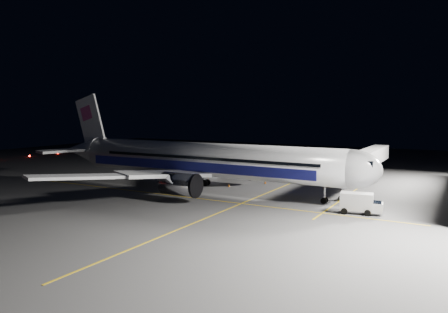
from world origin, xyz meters
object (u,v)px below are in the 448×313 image
Objects in this scene: airliner at (199,160)px; jet_bridge at (363,160)px; safety_cone_a at (208,180)px; safety_cone_b at (265,182)px; safety_cone_c at (229,185)px; service_truck at (361,203)px; baggage_tug at (216,169)px.

jet_bridge is at bearing 38.04° from airliner.
jet_bridge is at bearing 19.24° from safety_cone_a.
jet_bridge reaches higher than safety_cone_b.
safety_cone_c is (6.42, -3.51, -0.01)m from safety_cone_a.
airliner is at bearing 162.91° from service_truck.
safety_cone_a is (-26.66, -9.31, -4.30)m from jet_bridge.
jet_bridge is at bearing -13.77° from baggage_tug.
jet_bridge is at bearing 92.34° from service_truck.
airliner is 110.96× the size of safety_cone_c.
jet_bridge is 6.12× the size of service_truck.
safety_cone_b is 1.11× the size of safety_cone_c.
safety_cone_b is at bearing -38.51° from baggage_tug.
safety_cone_c is (10.65, -13.57, -0.61)m from baggage_tug.
baggage_tug is 5.47× the size of safety_cone_c.
safety_cone_b is at bearing 58.40° from airliner.
airliner reaches higher than safety_cone_b.
service_truck is at bearing -36.95° from safety_cone_b.
jet_bridge reaches higher than safety_cone_a.
baggage_tug is (-30.89, 0.76, -3.69)m from jet_bridge.
baggage_tug is 10.93m from safety_cone_a.
airliner is 29.31m from jet_bridge.
baggage_tug reaches higher than safety_cone_c.
safety_cone_a is at bearing -79.56° from baggage_tug.
safety_cone_c is at bearing -124.14° from safety_cone_b.
safety_cone_b is (7.08, 11.50, -4.86)m from airliner.
baggage_tug is at bearing 153.85° from safety_cone_b.
baggage_tug is (-35.32, 22.68, -0.58)m from service_truck.
jet_bridge reaches higher than baggage_tug.
service_truck is 26.33m from safety_cone_c.
service_truck is (27.51, -3.87, -3.70)m from airliner.
safety_cone_b reaches higher than safety_cone_a.
airliner is 20.27× the size of baggage_tug.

